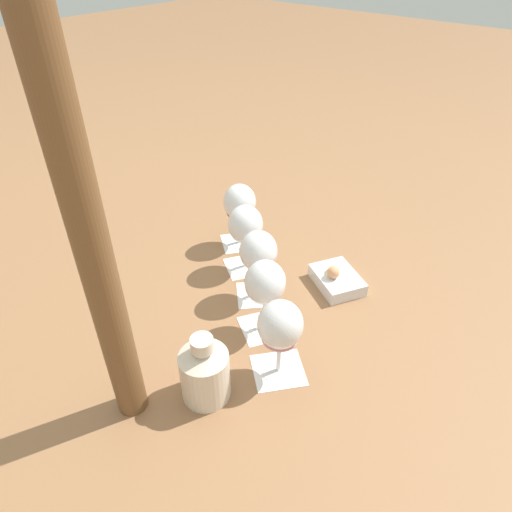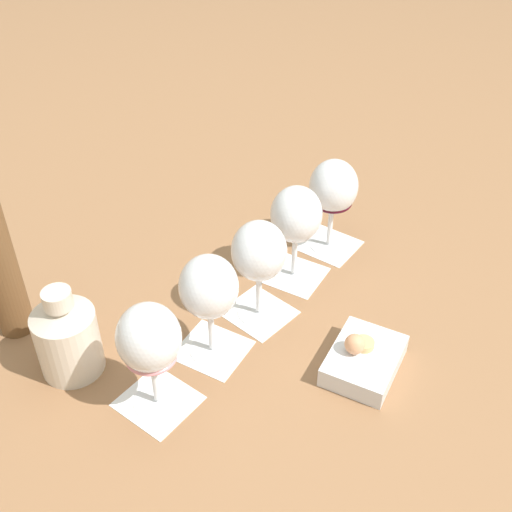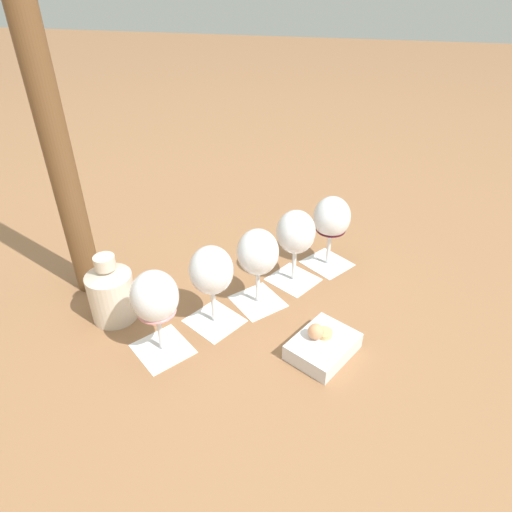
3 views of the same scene
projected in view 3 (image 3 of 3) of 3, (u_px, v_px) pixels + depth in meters
The scene contains 14 objects.
ground_plane at pixel (256, 300), 1.05m from camera, with size 8.00×8.00×0.00m, color #936642.
tasting_card_0 at pixel (163, 349), 0.92m from camera, with size 0.15×0.14×0.00m.
tasting_card_1 at pixel (215, 321), 0.99m from camera, with size 0.14×0.14×0.00m.
tasting_card_2 at pixel (258, 301), 1.05m from camera, with size 0.15×0.15×0.00m.
tasting_card_3 at pixel (293, 279), 1.12m from camera, with size 0.14×0.14×0.00m.
tasting_card_4 at pixel (327, 263), 1.17m from camera, with size 0.14×0.14×0.00m.
wine_glass_0 at pixel (155, 300), 0.85m from camera, with size 0.09×0.09×0.19m.
wine_glass_1 at pixel (211, 274), 0.92m from camera, with size 0.09×0.09×0.19m.
wine_glass_2 at pixel (258, 255), 0.98m from camera, with size 0.09×0.09×0.19m.
wine_glass_3 at pixel (296, 235), 1.05m from camera, with size 0.09×0.09×0.19m.
wine_glass_4 at pixel (332, 220), 1.10m from camera, with size 0.09×0.09×0.19m.
ceramic_vase at pixel (111, 292), 0.97m from camera, with size 0.10×0.10×0.16m.
snack_dish at pixel (322, 345), 0.90m from camera, with size 0.15×0.17×0.07m.
umbrella_pole at pixel (42, 89), 0.85m from camera, with size 0.06×0.06×0.91m.
Camera 3 is at (0.17, -0.80, 0.67)m, focal length 32.00 mm.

